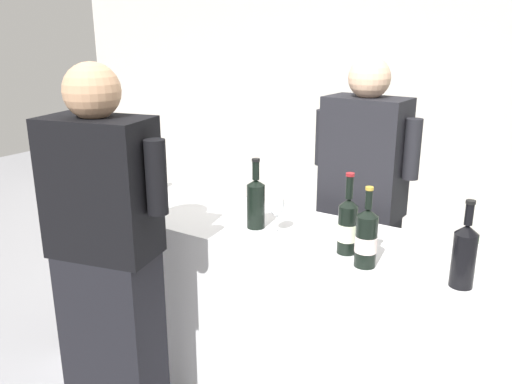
% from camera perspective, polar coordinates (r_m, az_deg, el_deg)
% --- Properties ---
extents(wall_back, '(8.00, 0.10, 2.80)m').
position_cam_1_polar(wall_back, '(4.75, 18.10, 11.55)').
color(wall_back, beige).
rests_on(wall_back, ground_plane).
extents(counter, '(2.31, 0.59, 0.93)m').
position_cam_1_polar(counter, '(2.68, 0.79, -12.77)').
color(counter, white).
rests_on(counter, ground_plane).
extents(wine_bottle_0, '(0.09, 0.09, 0.35)m').
position_cam_1_polar(wine_bottle_0, '(2.87, -12.78, 1.45)').
color(wine_bottle_0, black).
rests_on(wine_bottle_0, counter).
extents(wine_bottle_1, '(0.09, 0.09, 0.32)m').
position_cam_1_polar(wine_bottle_1, '(2.06, 11.81, -4.87)').
color(wine_bottle_1, black).
rests_on(wine_bottle_1, counter).
extents(wine_bottle_2, '(0.07, 0.07, 0.34)m').
position_cam_1_polar(wine_bottle_2, '(2.97, -11.55, 2.29)').
color(wine_bottle_2, black).
rests_on(wine_bottle_2, counter).
extents(wine_bottle_3, '(0.08, 0.08, 0.34)m').
position_cam_1_polar(wine_bottle_3, '(2.16, 9.84, -3.57)').
color(wine_bottle_3, black).
rests_on(wine_bottle_3, counter).
extents(wine_bottle_4, '(0.08, 0.08, 0.32)m').
position_cam_1_polar(wine_bottle_4, '(1.99, 21.55, -6.24)').
color(wine_bottle_4, black).
rests_on(wine_bottle_4, counter).
extents(wine_bottle_5, '(0.08, 0.08, 0.32)m').
position_cam_1_polar(wine_bottle_5, '(2.40, -0.02, -1.05)').
color(wine_bottle_5, black).
rests_on(wine_bottle_5, counter).
extents(wine_glass, '(0.07, 0.07, 0.18)m').
position_cam_1_polar(wine_glass, '(2.34, 2.25, -1.61)').
color(wine_glass, silver).
rests_on(wine_glass, counter).
extents(person_server, '(0.57, 0.26, 1.67)m').
position_cam_1_polar(person_server, '(2.88, 11.21, -3.08)').
color(person_server, black).
rests_on(person_server, ground_plane).
extents(person_guest, '(0.56, 0.33, 1.69)m').
position_cam_1_polar(person_guest, '(2.27, -15.60, -8.86)').
color(person_guest, black).
rests_on(person_guest, ground_plane).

